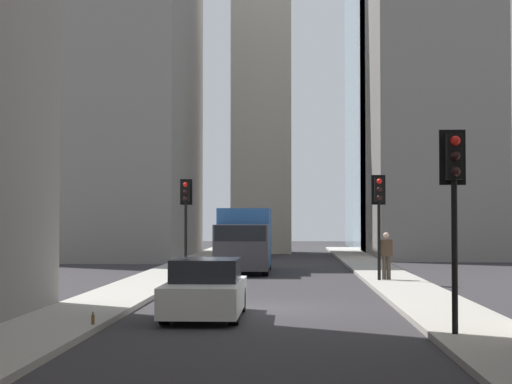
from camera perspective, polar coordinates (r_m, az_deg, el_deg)
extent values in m
plane|color=#302D30|center=(22.84, 0.68, -7.80)|extent=(135.00, 135.00, 0.00)
cube|color=#A8A399|center=(23.40, -10.50, -7.46)|extent=(90.00, 2.20, 0.14)
cube|color=#A8A399|center=(23.15, 11.98, -7.51)|extent=(90.00, 2.20, 0.14)
cube|color=gray|center=(55.38, 12.75, 6.63)|extent=(13.65, 10.00, 20.91)
cube|color=gray|center=(54.00, -9.75, 5.48)|extent=(15.76, 10.00, 18.41)
cube|color=beige|center=(60.05, 0.40, 5.12)|extent=(4.13, 4.13, 19.24)
cube|color=#285699|center=(38.72, -0.71, -3.05)|extent=(4.60, 2.25, 2.60)
cube|color=#38383D|center=(35.54, -0.98, -3.73)|extent=(1.90, 2.25, 1.90)
cube|color=black|center=(35.52, -0.98, -2.76)|extent=(1.92, 2.09, 0.64)
cylinder|color=black|center=(35.53, 0.61, -4.94)|extent=(0.88, 0.28, 0.88)
cylinder|color=black|center=(35.64, -2.57, -4.93)|extent=(0.88, 0.28, 0.88)
cylinder|color=black|center=(40.12, 0.81, -4.58)|extent=(0.88, 0.28, 0.88)
cylinder|color=black|center=(40.22, -2.00, -4.57)|extent=(0.88, 0.28, 0.88)
cube|color=silver|center=(20.70, -3.41, -6.96)|extent=(4.30, 1.78, 0.70)
cube|color=black|center=(20.85, -3.35, -5.22)|extent=(2.10, 1.58, 0.54)
cylinder|color=black|center=(19.31, -1.49, -7.95)|extent=(0.64, 0.22, 0.64)
cylinder|color=black|center=(19.48, -6.12, -7.89)|extent=(0.64, 0.22, 0.64)
cylinder|color=black|center=(21.99, -1.02, -7.20)|extent=(0.64, 0.22, 0.64)
cylinder|color=black|center=(22.14, -5.08, -7.16)|extent=(0.64, 0.22, 0.64)
cylinder|color=black|center=(17.19, 13.13, -4.22)|extent=(0.12, 0.12, 3.02)
cube|color=black|center=(17.22, 13.09, 2.31)|extent=(0.28, 0.32, 0.90)
cube|color=black|center=(17.37, 12.99, 2.27)|extent=(0.03, 0.52, 1.10)
sphere|color=red|center=(17.08, 13.18, 3.35)|extent=(0.20, 0.20, 0.20)
sphere|color=black|center=(17.06, 13.19, 2.35)|extent=(0.20, 0.20, 0.20)
sphere|color=black|center=(17.04, 13.19, 1.34)|extent=(0.20, 0.20, 0.20)
cylinder|color=black|center=(31.67, 8.23, -3.25)|extent=(0.12, 0.12, 2.87)
cube|color=black|center=(31.68, 8.21, 0.16)|extent=(0.28, 0.32, 0.90)
cube|color=black|center=(31.83, 8.18, 0.15)|extent=(0.03, 0.52, 1.10)
sphere|color=red|center=(31.53, 8.24, 0.71)|extent=(0.20, 0.20, 0.20)
sphere|color=black|center=(31.52, 8.24, 0.17)|extent=(0.20, 0.20, 0.20)
sphere|color=black|center=(31.51, 8.24, -0.38)|extent=(0.20, 0.20, 0.20)
cylinder|color=black|center=(36.49, -4.72, -3.01)|extent=(0.12, 0.12, 2.95)
cube|color=black|center=(36.50, -4.71, 0.01)|extent=(0.28, 0.32, 0.90)
cube|color=black|center=(36.66, -4.68, 0.00)|extent=(0.03, 0.52, 1.10)
sphere|color=red|center=(36.35, -4.74, 0.49)|extent=(0.20, 0.20, 0.20)
sphere|color=black|center=(36.34, -4.74, 0.02)|extent=(0.20, 0.20, 0.20)
sphere|color=black|center=(36.33, -4.75, -0.45)|extent=(0.20, 0.20, 0.20)
cylinder|color=#473D33|center=(32.00, 8.85, -5.03)|extent=(0.16, 0.16, 0.87)
cylinder|color=#473D33|center=(31.98, 8.55, -5.03)|extent=(0.16, 0.16, 0.87)
cube|color=#4C3828|center=(31.96, 8.70, -3.70)|extent=(0.26, 0.44, 0.62)
sphere|color=beige|center=(31.95, 8.69, -2.88)|extent=(0.22, 0.22, 0.22)
cylinder|color=brown|center=(18.66, -10.85, -8.39)|extent=(0.07, 0.07, 0.20)
cylinder|color=brown|center=(18.64, -10.84, -7.97)|extent=(0.03, 0.03, 0.07)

